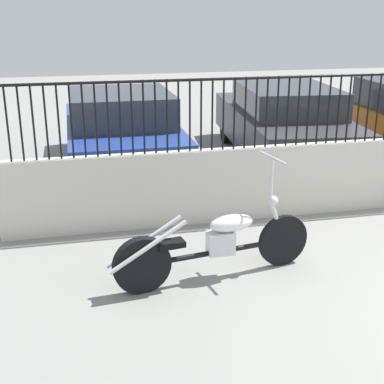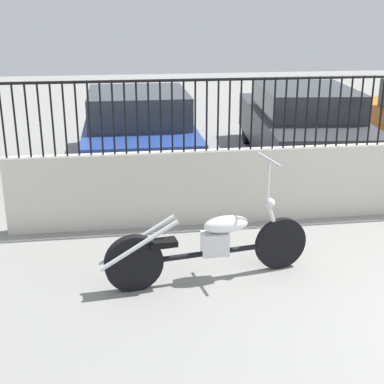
{
  "view_description": "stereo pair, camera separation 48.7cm",
  "coord_description": "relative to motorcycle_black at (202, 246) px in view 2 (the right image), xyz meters",
  "views": [
    {
      "loc": [
        -3.84,
        -3.3,
        2.69
      ],
      "look_at": [
        -2.54,
        2.34,
        0.7
      ],
      "focal_mm": 50.0,
      "sensor_mm": 36.0,
      "label": 1
    },
    {
      "loc": [
        -3.36,
        -3.39,
        2.69
      ],
      "look_at": [
        -2.54,
        2.34,
        0.7
      ],
      "focal_mm": 50.0,
      "sensor_mm": 36.0,
      "label": 2
    }
  ],
  "objects": [
    {
      "name": "low_wall",
      "position": [
        2.55,
        1.57,
        0.1
      ],
      "size": [
        9.53,
        0.18,
        0.97
      ],
      "color": "beige",
      "rests_on": "ground_plane"
    },
    {
      "name": "fence_railing",
      "position": [
        2.55,
        1.57,
        1.16
      ],
      "size": [
        9.53,
        0.04,
        0.91
      ],
      "color": "black",
      "rests_on": "low_wall"
    },
    {
      "name": "motorcycle_black",
      "position": [
        0.0,
        0.0,
        0.0
      ],
      "size": [
        2.24,
        0.63,
        1.26
      ],
      "rotation": [
        0.0,
        0.0,
        0.16
      ],
      "color": "black",
      "rests_on": "ground_plane"
    },
    {
      "name": "car_blue",
      "position": [
        -0.43,
        4.33,
        0.3
      ],
      "size": [
        1.85,
        4.06,
        1.37
      ],
      "rotation": [
        0.0,
        0.0,
        1.57
      ],
      "color": "black",
      "rests_on": "ground_plane"
    },
    {
      "name": "car_dark_grey",
      "position": [
        2.53,
        4.24,
        0.32
      ],
      "size": [
        2.18,
        4.65,
        1.38
      ],
      "rotation": [
        0.0,
        0.0,
        1.47
      ],
      "color": "black",
      "rests_on": "ground_plane"
    }
  ]
}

